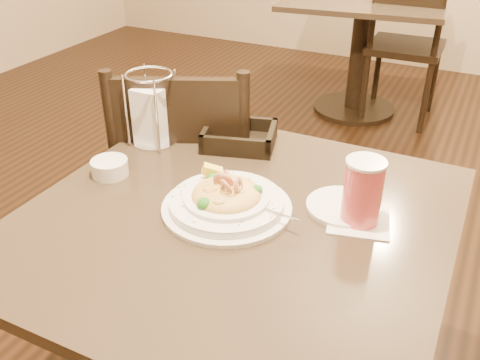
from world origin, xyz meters
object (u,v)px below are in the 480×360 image
at_px(pasta_bowl, 227,200).
at_px(butter_ramekin, 110,167).
at_px(main_table, 236,295).
at_px(dining_chair_near, 188,188).
at_px(drink_glass, 363,192).
at_px(napkin_caddy, 152,113).
at_px(background_table, 362,35).
at_px(side_plate, 343,206).
at_px(bread_basket, 239,138).
at_px(dining_chair_far, 405,41).

bearing_deg(pasta_bowl, butter_ramekin, 177.80).
distance_m(main_table, dining_chair_near, 0.52).
relative_size(drink_glass, napkin_caddy, 0.78).
xyz_separation_m(background_table, napkin_caddy, (-0.02, -2.17, 0.32)).
height_order(main_table, butter_ramekin, butter_ramekin).
distance_m(pasta_bowl, side_plate, 0.26).
xyz_separation_m(main_table, background_table, (-0.34, 2.40, 0.00)).
distance_m(main_table, background_table, 2.42).
height_order(dining_chair_near, bread_basket, dining_chair_near).
relative_size(dining_chair_near, dining_chair_far, 1.00).
relative_size(main_table, background_table, 0.90).
height_order(pasta_bowl, napkin_caddy, napkin_caddy).
bearing_deg(dining_chair_near, drink_glass, 131.00).
distance_m(main_table, dining_chair_far, 2.37).
height_order(main_table, side_plate, side_plate).
height_order(dining_chair_near, pasta_bowl, dining_chair_near).
bearing_deg(butter_ramekin, bread_basket, 53.45).
xyz_separation_m(main_table, drink_glass, (0.25, 0.10, 0.30)).
height_order(pasta_bowl, drink_glass, drink_glass).
bearing_deg(drink_glass, napkin_caddy, 168.36).
bearing_deg(main_table, pasta_bowl, 156.72).
xyz_separation_m(background_table, dining_chair_near, (-0.02, -2.02, -0.00)).
bearing_deg(butter_ramekin, background_table, 89.50).
distance_m(background_table, bread_basket, 2.11).
relative_size(background_table, bread_basket, 4.43).
distance_m(dining_chair_near, drink_glass, 0.73).
height_order(dining_chair_near, dining_chair_far, same).
bearing_deg(napkin_caddy, side_plate, -9.45).
height_order(drink_glass, butter_ramekin, drink_glass).
relative_size(main_table, side_plate, 5.50).
distance_m(background_table, drink_glass, 2.39).
bearing_deg(bread_basket, dining_chair_far, 87.92).
bearing_deg(background_table, drink_glass, -75.73).
height_order(dining_chair_near, napkin_caddy, dining_chair_near).
bearing_deg(dining_chair_far, dining_chair_near, 80.20).
bearing_deg(drink_glass, bread_basket, 151.44).
bearing_deg(side_plate, drink_glass, -35.14).
distance_m(drink_glass, side_plate, 0.09).
bearing_deg(dining_chair_near, butter_ramekin, 65.94).
xyz_separation_m(dining_chair_near, napkin_caddy, (-0.00, -0.15, 0.32)).
xyz_separation_m(dining_chair_near, drink_glass, (0.61, -0.28, 0.30)).
xyz_separation_m(main_table, butter_ramekin, (-0.36, 0.03, 0.25)).
bearing_deg(side_plate, background_table, 103.39).
bearing_deg(main_table, dining_chair_far, 91.73).
xyz_separation_m(pasta_bowl, napkin_caddy, (-0.33, 0.21, 0.06)).
bearing_deg(bread_basket, pasta_bowl, -68.67).
bearing_deg(side_plate, dining_chair_far, 96.92).
bearing_deg(side_plate, pasta_bowl, -152.73).
bearing_deg(napkin_caddy, dining_chair_far, 82.26).
relative_size(pasta_bowl, butter_ramekin, 3.55).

